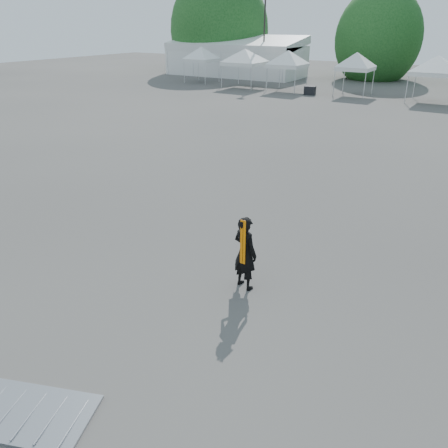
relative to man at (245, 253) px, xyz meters
The scene contains 13 objects.
ground 2.22m from the man, 94.63° to the left, with size 120.00×120.00×0.00m, color #474442.
marquee 43.17m from the man, 120.90° to the left, with size 15.00×6.25×4.23m.
light_pole_west 40.65m from the man, 116.75° to the left, with size 0.60×0.25×10.30m.
tree_far_w 47.96m from the man, 123.17° to the left, with size 4.80×4.80×7.30m.
tree_mid_w 42.92m from the man, 100.99° to the left, with size 4.16×4.16×6.33m.
tent_a 37.36m from the man, 126.08° to the left, with size 3.80×3.80×3.88m.
tent_b 33.72m from the man, 119.52° to the left, with size 4.65×4.65×3.88m.
tent_c 31.80m from the man, 112.83° to the left, with size 4.03×4.03×3.88m.
tent_d 30.66m from the man, 102.50° to the left, with size 3.78×3.78×3.88m.
tent_e 29.58m from the man, 91.12° to the left, with size 4.62×4.62×3.88m.
man is the anchor object (origin of this frame).
barrier_left 5.18m from the man, 103.15° to the right, with size 2.48×1.83×0.07m.
crate_west 29.74m from the man, 108.99° to the left, with size 0.89×0.70×0.70m, color black.
Camera 1 is at (4.27, -9.49, 5.53)m, focal length 35.00 mm.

